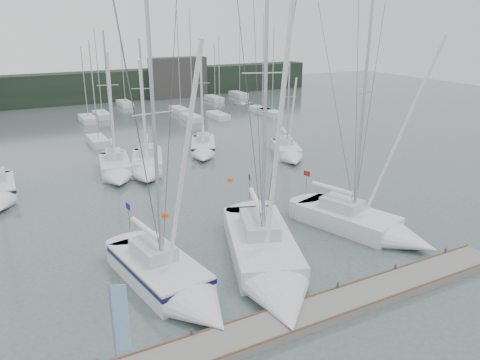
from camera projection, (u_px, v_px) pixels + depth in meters
name	position (u px, v px, depth m)	size (l,w,h in m)	color
ground	(263.00, 268.00, 26.40)	(160.00, 160.00, 0.00)	#475654
dock	(317.00, 312.00, 22.17)	(24.00, 2.00, 0.40)	slate
far_treeline	(72.00, 88.00, 77.31)	(90.00, 4.00, 5.00)	black
far_building_right	(178.00, 77.00, 83.32)	(10.00, 3.00, 7.00)	#393734
mast_forest	(96.00, 117.00, 64.69)	(56.70, 27.41, 14.76)	silver
sailboat_near_left	(176.00, 285.00, 23.63)	(4.45, 10.03, 15.48)	silver
sailboat_near_center	(270.00, 268.00, 25.26)	(7.66, 12.87, 18.27)	silver
sailboat_near_right	(374.00, 228.00, 30.17)	(5.75, 9.91, 15.43)	silver
sailboat_mid_b	(116.00, 171.00, 41.45)	(3.88, 8.28, 13.31)	silver
sailboat_mid_c	(147.00, 168.00, 42.18)	(5.03, 8.49, 12.58)	silver
sailboat_mid_d	(203.00, 150.00, 48.33)	(5.34, 8.09, 12.11)	silver
sailboat_mid_e	(289.00, 153.00, 47.14)	(4.89, 7.70, 10.07)	silver
buoy_a	(164.00, 215.00, 33.53)	(0.59, 0.59, 0.59)	#D85113
buoy_b	(230.00, 180.00, 40.95)	(0.51, 0.51, 0.51)	#D85113
dock_banner	(118.00, 324.00, 16.96)	(0.60, 0.29, 4.19)	#A9ABB1
seagull	(243.00, 104.00, 25.88)	(0.95, 0.46, 0.19)	silver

